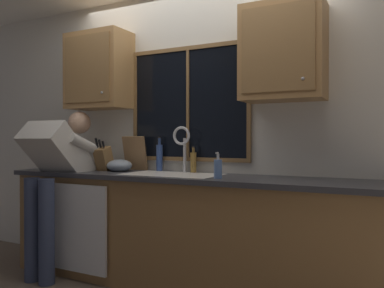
{
  "coord_description": "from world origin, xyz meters",
  "views": [
    {
      "loc": [
        1.53,
        -3.11,
        1.21
      ],
      "look_at": [
        0.09,
        -0.3,
        1.17
      ],
      "focal_mm": 36.78,
      "sensor_mm": 36.0,
      "label": 1
    }
  ],
  "objects_px": {
    "soap_dispenser": "(218,168)",
    "bottle_tall_clear": "(193,162)",
    "person_standing": "(56,171)",
    "knife_block": "(104,159)",
    "mixing_bowl": "(119,166)",
    "cutting_board": "(135,153)",
    "bottle_green_glass": "(159,157)"
  },
  "relations": [
    {
      "from": "person_standing",
      "to": "bottle_green_glass",
      "type": "bearing_deg",
      "value": 33.75
    },
    {
      "from": "cutting_board",
      "to": "soap_dispenser",
      "type": "distance_m",
      "value": 1.07
    },
    {
      "from": "soap_dispenser",
      "to": "person_standing",
      "type": "bearing_deg",
      "value": -175.05
    },
    {
      "from": "person_standing",
      "to": "cutting_board",
      "type": "bearing_deg",
      "value": 44.55
    },
    {
      "from": "knife_block",
      "to": "soap_dispenser",
      "type": "relative_size",
      "value": 1.65
    },
    {
      "from": "soap_dispenser",
      "to": "bottle_tall_clear",
      "type": "relative_size",
      "value": 0.85
    },
    {
      "from": "soap_dispenser",
      "to": "bottle_tall_clear",
      "type": "xyz_separation_m",
      "value": [
        -0.39,
        0.37,
        0.02
      ]
    },
    {
      "from": "mixing_bowl",
      "to": "bottle_tall_clear",
      "type": "height_order",
      "value": "bottle_tall_clear"
    },
    {
      "from": "person_standing",
      "to": "cutting_board",
      "type": "xyz_separation_m",
      "value": [
        0.5,
        0.49,
        0.15
      ]
    },
    {
      "from": "bottle_green_glass",
      "to": "bottle_tall_clear",
      "type": "distance_m",
      "value": 0.35
    },
    {
      "from": "mixing_bowl",
      "to": "bottle_green_glass",
      "type": "distance_m",
      "value": 0.37
    },
    {
      "from": "cutting_board",
      "to": "soap_dispenser",
      "type": "height_order",
      "value": "cutting_board"
    },
    {
      "from": "soap_dispenser",
      "to": "bottle_tall_clear",
      "type": "bearing_deg",
      "value": 136.84
    },
    {
      "from": "person_standing",
      "to": "cutting_board",
      "type": "height_order",
      "value": "person_standing"
    },
    {
      "from": "person_standing",
      "to": "knife_block",
      "type": "relative_size",
      "value": 4.58
    },
    {
      "from": "knife_block",
      "to": "bottle_tall_clear",
      "type": "bearing_deg",
      "value": 13.67
    },
    {
      "from": "bottle_green_glass",
      "to": "soap_dispenser",
      "type": "bearing_deg",
      "value": -26.94
    },
    {
      "from": "cutting_board",
      "to": "bottle_tall_clear",
      "type": "relative_size",
      "value": 1.4
    },
    {
      "from": "person_standing",
      "to": "soap_dispenser",
      "type": "distance_m",
      "value": 1.51
    },
    {
      "from": "knife_block",
      "to": "cutting_board",
      "type": "xyz_separation_m",
      "value": [
        0.21,
        0.2,
        0.05
      ]
    },
    {
      "from": "cutting_board",
      "to": "mixing_bowl",
      "type": "xyz_separation_m",
      "value": [
        -0.05,
        -0.17,
        -0.11
      ]
    },
    {
      "from": "person_standing",
      "to": "mixing_bowl",
      "type": "height_order",
      "value": "person_standing"
    },
    {
      "from": "mixing_bowl",
      "to": "bottle_tall_clear",
      "type": "distance_m",
      "value": 0.69
    },
    {
      "from": "person_standing",
      "to": "bottle_tall_clear",
      "type": "relative_size",
      "value": 6.41
    },
    {
      "from": "knife_block",
      "to": "mixing_bowl",
      "type": "relative_size",
      "value": 1.42
    },
    {
      "from": "soap_dispenser",
      "to": "bottle_green_glass",
      "type": "xyz_separation_m",
      "value": [
        -0.74,
        0.38,
        0.05
      ]
    },
    {
      "from": "person_standing",
      "to": "bottle_green_glass",
      "type": "relative_size",
      "value": 4.75
    },
    {
      "from": "knife_block",
      "to": "bottle_tall_clear",
      "type": "xyz_separation_m",
      "value": [
        0.82,
        0.2,
        -0.01
      ]
    },
    {
      "from": "knife_block",
      "to": "mixing_bowl",
      "type": "distance_m",
      "value": 0.17
    },
    {
      "from": "cutting_board",
      "to": "knife_block",
      "type": "bearing_deg",
      "value": -136.64
    },
    {
      "from": "soap_dispenser",
      "to": "cutting_board",
      "type": "bearing_deg",
      "value": 160.18
    },
    {
      "from": "knife_block",
      "to": "bottle_green_glass",
      "type": "relative_size",
      "value": 1.04
    }
  ]
}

